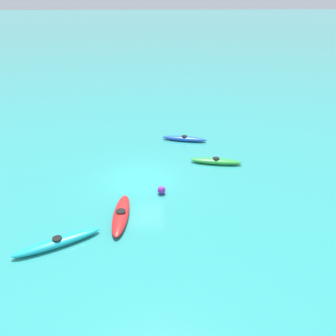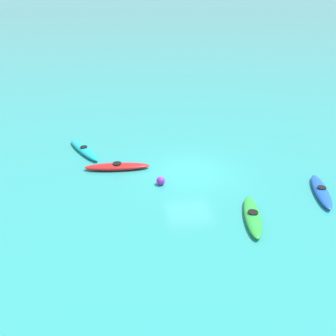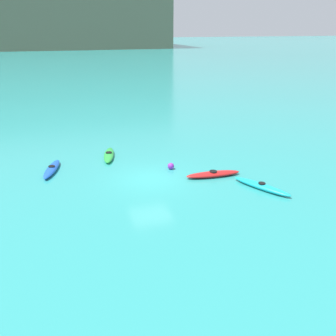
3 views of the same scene
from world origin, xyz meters
name	(u,v)px [view 2 (image 2 of 3)]	position (x,y,z in m)	size (l,w,h in m)	color
ground_plane	(190,172)	(0.00, 0.00, 0.00)	(600.00, 600.00, 0.00)	teal
kayak_red	(117,167)	(3.70, -0.89, 0.16)	(3.42, 0.97, 0.37)	red
kayak_cyan	(84,150)	(5.51, -3.38, 0.16)	(2.11, 3.48, 0.37)	#19B7C6
kayak_blue	(321,191)	(-5.51, 3.12, 0.16)	(1.46, 3.21, 0.37)	blue
kayak_green	(253,216)	(-1.66, 4.60, 0.16)	(1.34, 3.17, 0.37)	green
buoy_purple	(161,181)	(1.68, 1.09, 0.21)	(0.42, 0.42, 0.42)	purple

